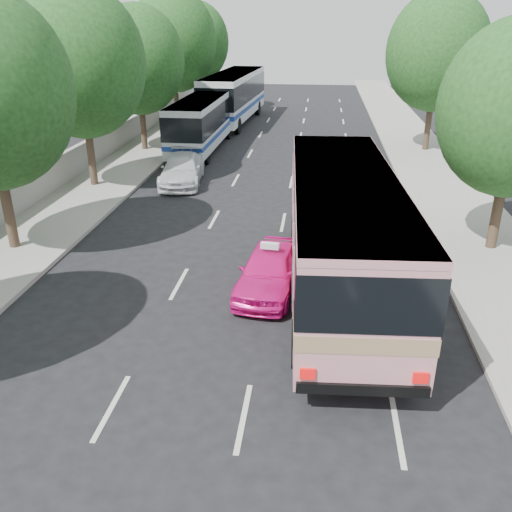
# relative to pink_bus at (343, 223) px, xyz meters

# --- Properties ---
(ground) EXTENTS (120.00, 120.00, 0.00)m
(ground) POSITION_rel_pink_bus_xyz_m (-3.12, -4.00, -2.28)
(ground) COLOR black
(ground) RESTS_ON ground
(sidewalk_left) EXTENTS (4.00, 90.00, 0.15)m
(sidewalk_left) POSITION_rel_pink_bus_xyz_m (-11.62, 16.00, -2.20)
(sidewalk_left) COLOR #9E998E
(sidewalk_left) RESTS_ON ground
(sidewalk_right) EXTENTS (4.00, 90.00, 0.12)m
(sidewalk_right) POSITION_rel_pink_bus_xyz_m (5.38, 16.00, -2.22)
(sidewalk_right) COLOR #9E998E
(sidewalk_right) RESTS_ON ground
(low_wall) EXTENTS (0.30, 90.00, 1.50)m
(low_wall) POSITION_rel_pink_bus_xyz_m (-13.42, 16.00, -1.38)
(low_wall) COLOR #9E998E
(low_wall) RESTS_ON sidewalk_left
(tree_left_c) EXTENTS (6.00, 6.00, 9.35)m
(tree_left_c) POSITION_rel_pink_bus_xyz_m (-11.75, 9.94, 3.85)
(tree_left_c) COLOR #38281E
(tree_left_c) RESTS_ON ground
(tree_left_d) EXTENTS (5.52, 5.52, 8.60)m
(tree_left_d) POSITION_rel_pink_bus_xyz_m (-11.65, 17.94, 3.36)
(tree_left_d) COLOR #38281E
(tree_left_d) RESTS_ON ground
(tree_left_e) EXTENTS (6.30, 6.30, 9.82)m
(tree_left_e) POSITION_rel_pink_bus_xyz_m (-11.55, 25.94, 4.16)
(tree_left_e) COLOR #38281E
(tree_left_e) RESTS_ON ground
(tree_left_f) EXTENTS (5.88, 5.88, 9.16)m
(tree_left_f) POSITION_rel_pink_bus_xyz_m (-11.75, 33.94, 3.73)
(tree_left_f) COLOR #38281E
(tree_left_f) RESTS_ON ground
(tree_right_far) EXTENTS (6.00, 6.00, 9.35)m
(tree_right_far) POSITION_rel_pink_bus_xyz_m (5.95, 19.94, 3.85)
(tree_right_far) COLOR #38281E
(tree_right_far) RESTS_ON ground
(pink_bus) EXTENTS (3.55, 11.61, 3.66)m
(pink_bus) POSITION_rel_pink_bus_xyz_m (0.00, 0.00, 0.00)
(pink_bus) COLOR #D38890
(pink_bus) RESTS_ON ground
(pink_taxi) EXTENTS (2.13, 4.31, 1.41)m
(pink_taxi) POSITION_rel_pink_bus_xyz_m (-2.12, -0.12, -1.57)
(pink_taxi) COLOR #E81482
(pink_taxi) RESTS_ON ground
(white_pickup) EXTENTS (2.50, 5.05, 1.41)m
(white_pickup) POSITION_rel_pink_bus_xyz_m (-7.62, 11.17, -1.57)
(white_pickup) COLOR silver
(white_pickup) RESTS_ON ground
(tour_coach_front) EXTENTS (2.45, 10.76, 3.21)m
(tour_coach_front) POSITION_rel_pink_bus_xyz_m (-8.13, 18.91, -0.34)
(tour_coach_front) COLOR silver
(tour_coach_front) RESTS_ON ground
(tour_coach_rear) EXTENTS (3.50, 12.89, 3.82)m
(tour_coach_rear) POSITION_rel_pink_bus_xyz_m (-7.62, 28.49, 0.02)
(tour_coach_rear) COLOR white
(tour_coach_rear) RESTS_ON ground
(taxi_roof_sign) EXTENTS (0.57, 0.24, 0.18)m
(taxi_roof_sign) POSITION_rel_pink_bus_xyz_m (-2.12, -0.12, -0.77)
(taxi_roof_sign) COLOR silver
(taxi_roof_sign) RESTS_ON pink_taxi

